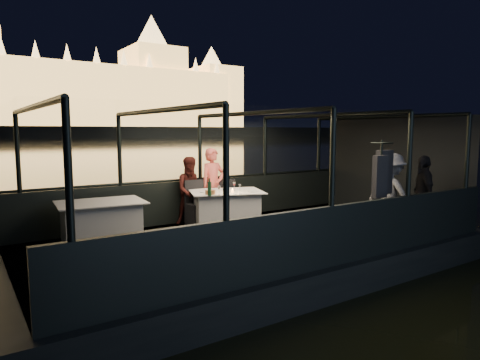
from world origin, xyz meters
TOP-DOWN VIEW (x-y plane):
  - boat_hull at (0.00, 0.00)m, footprint 8.60×4.40m
  - boat_deck at (0.00, 0.00)m, footprint 8.00×4.00m
  - gunwale_port at (0.00, 2.00)m, footprint 8.00×0.08m
  - gunwale_starboard at (0.00, -2.00)m, footprint 8.00×0.08m
  - cabin_glass_port at (0.00, 2.00)m, footprint 8.00×0.02m
  - cabin_glass_starboard at (0.00, -2.00)m, footprint 8.00×0.02m
  - cabin_roof_glass at (0.00, 0.00)m, footprint 8.00×4.00m
  - end_wall_fore at (-4.00, 0.00)m, footprint 0.02×4.00m
  - end_wall_aft at (4.00, 0.00)m, footprint 0.02×4.00m
  - canopy_ribs at (0.00, 0.00)m, footprint 8.00×4.00m
  - dining_table_central at (0.05, 0.98)m, footprint 1.72×1.49m
  - dining_table_aft at (-2.46, 1.06)m, footprint 1.53×1.17m
  - chair_port_left at (-0.35, 1.43)m, footprint 0.44×0.44m
  - chair_port_right at (0.43, 1.43)m, footprint 0.54×0.54m
  - coat_stand at (1.53, -1.65)m, footprint 0.60×0.53m
  - person_woman_coral at (0.15, 1.70)m, footprint 0.61×0.44m
  - person_man_maroon at (-0.37, 1.70)m, footprint 0.81×0.71m
  - passenger_stripe at (2.38, -1.22)m, footprint 0.61×1.04m
  - passenger_dark at (3.04, -1.47)m, footprint 0.85×0.93m
  - wine_bottle at (-0.55, 0.61)m, footprint 0.09×0.09m
  - bread_basket at (-0.45, 0.76)m, footprint 0.21×0.21m
  - amber_candle at (0.03, 0.71)m, footprint 0.06×0.06m
  - plate_near at (0.43, 0.58)m, footprint 0.28×0.28m
  - plate_far at (-0.38, 1.05)m, footprint 0.34×0.34m
  - wine_glass_white at (-0.37, 0.56)m, footprint 0.07×0.07m
  - wine_glass_red at (0.20, 0.91)m, footprint 0.07×0.07m
  - wine_glass_empty at (0.10, 0.56)m, footprint 0.07×0.07m

SIDE VIEW (x-z plane):
  - boat_hull at x=0.00m, z-range -0.50..0.50m
  - boat_deck at x=0.00m, z-range 0.46..0.50m
  - dining_table_central at x=0.05m, z-range 0.50..1.27m
  - dining_table_aft at x=-2.46m, z-range 0.50..1.27m
  - gunwale_port at x=0.00m, z-range 0.50..1.40m
  - gunwale_starboard at x=0.00m, z-range 0.50..1.40m
  - chair_port_left at x=-0.35m, z-range 0.48..1.42m
  - chair_port_right at x=0.43m, z-range 0.50..1.40m
  - person_woman_coral at x=0.15m, z-range 0.44..2.06m
  - person_man_maroon at x=-0.37m, z-range 0.53..1.97m
  - plate_near at x=0.43m, z-range 1.27..1.28m
  - plate_far at x=-0.38m, z-range 1.26..1.28m
  - bread_basket at x=-0.45m, z-range 1.27..1.34m
  - amber_candle at x=0.03m, z-range 1.27..1.34m
  - passenger_stripe at x=2.38m, z-range 0.56..2.14m
  - passenger_dark at x=3.04m, z-range 0.59..2.11m
  - wine_glass_white at x=-0.37m, z-range 1.27..1.45m
  - wine_glass_red at x=0.20m, z-range 1.27..1.45m
  - wine_glass_empty at x=0.10m, z-range 1.27..1.45m
  - coat_stand at x=1.53m, z-range 0.48..2.32m
  - wine_bottle at x=-0.55m, z-range 1.25..1.58m
  - end_wall_fore at x=-4.00m, z-range 0.50..2.80m
  - end_wall_aft at x=4.00m, z-range 0.50..2.80m
  - canopy_ribs at x=0.00m, z-range 0.50..2.80m
  - cabin_glass_port at x=0.00m, z-range 1.40..2.80m
  - cabin_glass_starboard at x=0.00m, z-range 1.40..2.80m
  - cabin_roof_glass at x=0.00m, z-range 2.79..2.81m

